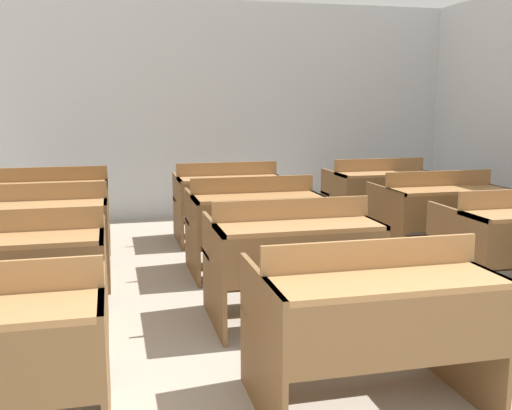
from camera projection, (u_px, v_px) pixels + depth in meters
The scene contains 10 objects.
wall_back at pixel (207, 111), 7.81m from camera, with size 6.70×0.06×2.79m.
bench_front_center at pixel (370, 318), 2.94m from camera, with size 1.11×0.82×0.87m.
bench_second_left at pixel (15, 271), 3.74m from camera, with size 1.11×0.82×0.87m.
bench_second_center at pixel (292, 255), 4.14m from camera, with size 1.11×0.82×0.87m.
bench_third_left at pixel (39, 231), 4.91m from camera, with size 1.11×0.82×0.87m.
bench_third_center at pixel (253, 220), 5.33m from camera, with size 1.11×0.82×0.87m.
bench_third_right at pixel (438, 212), 5.75m from camera, with size 1.11×0.82×0.87m.
bench_back_left at pixel (53, 205), 6.10m from camera, with size 1.11×0.82×0.87m.
bench_back_center at pixel (228, 198), 6.56m from camera, with size 1.11×0.82×0.87m.
bench_back_right at pixel (379, 192), 6.98m from camera, with size 1.11×0.82×0.87m.
Camera 1 is at (-1.25, -0.91, 1.52)m, focal length 42.00 mm.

